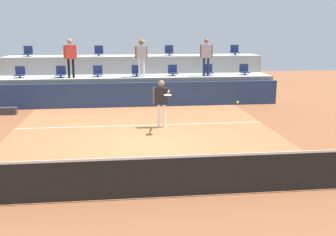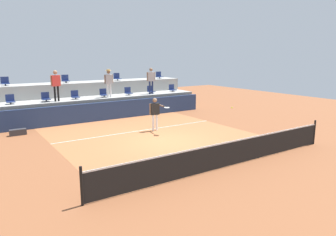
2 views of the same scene
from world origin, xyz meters
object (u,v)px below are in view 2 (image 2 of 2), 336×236
stadium_chair_lower_far_left (10,100)px  spectator_in_white (151,78)px  stadium_chair_lower_center (104,93)px  spectator_with_hat (109,80)px  stadium_chair_lower_mid_right (128,92)px  stadium_chair_upper_far_left (5,82)px  tennis_player (155,111)px  stadium_chair_upper_right (117,77)px  spectator_leaning_on_rail (56,82)px  stadium_chair_lower_far_right (172,89)px  tennis_ball (232,108)px  stadium_chair_upper_far_right (159,76)px  stadium_chair_lower_mid_left (75,95)px  equipment_bag (18,132)px  stadium_chair_upper_left (65,79)px  stadium_chair_lower_left (46,98)px  stadium_chair_lower_right (151,90)px

stadium_chair_lower_far_left → spectator_in_white: spectator_in_white is taller
stadium_chair_lower_center → spectator_with_hat: bearing=-59.5°
stadium_chair_lower_mid_right → stadium_chair_upper_far_left: (-7.09, 1.80, 0.85)m
tennis_player → stadium_chair_upper_right: bearing=81.0°
spectator_leaning_on_rail → tennis_player: bearing=-52.8°
stadium_chair_lower_mid_right → tennis_player: (-1.07, -5.22, -0.42)m
stadium_chair_lower_far_right → tennis_ball: bearing=-108.4°
stadium_chair_upper_far_right → spectator_in_white: spectator_in_white is taller
tennis_player → spectator_with_hat: 5.02m
stadium_chair_lower_mid_left → spectator_with_hat: spectator_with_hat is taller
stadium_chair_lower_mid_left → spectator_with_hat: size_ratio=0.30×
stadium_chair_upper_far_right → tennis_ball: bearing=-105.6°
stadium_chair_upper_right → tennis_player: (-1.12, -7.02, -1.27)m
equipment_bag → tennis_player: bearing=-25.4°
stadium_chair_upper_far_right → spectator_in_white: (-2.01, -2.18, 0.01)m
stadium_chair_lower_far_right → stadium_chair_upper_left: (-7.14, 1.80, 0.85)m
stadium_chair_upper_far_right → stadium_chair_lower_left: bearing=-168.5°
tennis_player → spectator_leaning_on_rail: 6.21m
stadium_chair_upper_left → stadium_chair_lower_right: bearing=-18.7°
stadium_chair_upper_left → equipment_bag: bearing=-131.3°
stadium_chair_lower_center → stadium_chair_upper_far_right: bearing=18.7°
stadium_chair_lower_mid_right → tennis_ball: stadium_chair_lower_mid_right is taller
tennis_player → stadium_chair_lower_far_left: bearing=139.2°
stadium_chair_upper_far_left → spectator_in_white: bearing=-14.2°
stadium_chair_lower_mid_left → stadium_chair_upper_far_right: stadium_chair_upper_far_right is taller
stadium_chair_lower_right → spectator_leaning_on_rail: size_ratio=0.29×
spectator_with_hat → spectator_in_white: 3.07m
stadium_chair_upper_far_right → spectator_with_hat: (-5.09, -2.18, 0.01)m
tennis_player → spectator_with_hat: spectator_with_hat is taller
tennis_player → equipment_bag: bearing=154.6°
stadium_chair_lower_left → stadium_chair_lower_center: size_ratio=1.00×
stadium_chair_lower_left → tennis_player: (4.20, -5.22, -0.42)m
stadium_chair_lower_center → spectator_leaning_on_rail: bearing=-172.7°
stadium_chair_upper_far_right → spectator_leaning_on_rail: size_ratio=0.29×
stadium_chair_lower_far_left → tennis_player: stadium_chair_lower_far_left is taller
stadium_chair_lower_mid_right → spectator_in_white: size_ratio=0.29×
spectator_leaning_on_rail → stadium_chair_upper_left: bearing=62.0°
stadium_chair_upper_left → tennis_ball: bearing=-69.2°
stadium_chair_upper_left → spectator_leaning_on_rail: (-1.16, -2.18, 0.02)m
stadium_chair_lower_mid_right → spectator_in_white: 1.82m
spectator_leaning_on_rail → spectator_with_hat: spectator_leaning_on_rail is taller
stadium_chair_lower_far_right → tennis_ball: size_ratio=7.65×
stadium_chair_lower_left → stadium_chair_lower_far_right: (8.83, 0.00, 0.00)m
stadium_chair_lower_right → stadium_chair_upper_far_left: (-8.83, 1.80, 0.85)m
stadium_chair_lower_left → tennis_player: size_ratio=0.31×
stadium_chair_lower_left → spectator_leaning_on_rail: 1.09m
stadium_chair_upper_left → stadium_chair_lower_far_right: bearing=-14.2°
stadium_chair_upper_far_left → spectator_in_white: size_ratio=0.29×
stadium_chair_lower_left → tennis_player: 6.71m
spectator_in_white → stadium_chair_lower_mid_left: bearing=175.7°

